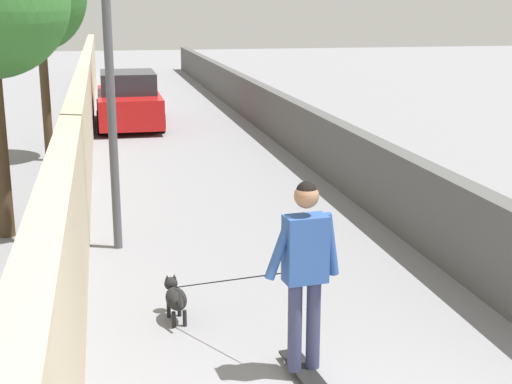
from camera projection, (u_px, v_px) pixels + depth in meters
ground_plane at (187, 146)px, 17.61m from camera, size 80.00×80.00×0.00m
wall_left at (83, 124)px, 14.99m from camera, size 48.00×0.30×1.89m
fence_right at (304, 132)px, 16.05m from camera, size 48.00×0.30×1.20m
lamp_post at (107, 19)px, 9.44m from camera, size 0.36×0.36×4.67m
skateboard at (303, 370)px, 6.66m from camera, size 0.82×0.28×0.08m
person_skateboarder at (305, 261)px, 6.39m from camera, size 0.26×0.72×1.78m
dog at (176, 297)px, 7.79m from camera, size 1.79×1.16×1.06m
car_near at (129, 101)px, 20.43m from camera, size 4.17×1.80×1.54m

